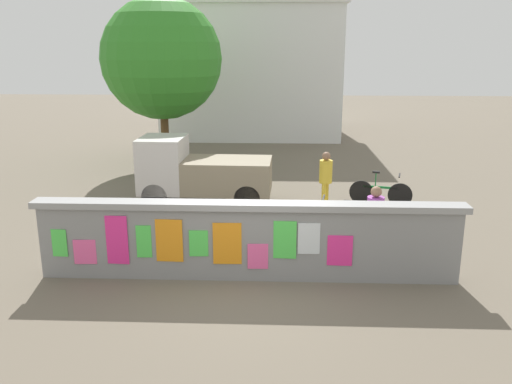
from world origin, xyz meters
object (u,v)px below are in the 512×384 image
motorcycle (348,216)px  tree_roadside (162,59)px  auto_rickshaw_truck (199,172)px  person_walking (326,176)px  person_bystander (375,217)px  bicycle_far (381,192)px  bicycle_near (272,235)px

motorcycle → tree_roadside: size_ratio=0.32×
auto_rickshaw_truck → tree_roadside: (-1.93, 4.86, 2.92)m
auto_rickshaw_truck → person_walking: (3.45, -0.71, 0.09)m
auto_rickshaw_truck → person_bystander: size_ratio=2.25×
bicycle_far → tree_roadside: (-6.97, 4.89, 3.45)m
bicycle_near → tree_roadside: bearing=115.3°
motorcycle → bicycle_near: bicycle_near is taller
auto_rickshaw_truck → person_bystander: 5.87m
bicycle_far → person_walking: (-1.59, -0.68, 0.62)m
bicycle_near → person_walking: (1.37, 2.91, 0.62)m
bicycle_far → person_bystander: person_bystander is taller
person_walking → motorcycle: bearing=-77.3°
bicycle_far → person_walking: 1.84m
bicycle_near → person_bystander: person_bystander is taller
person_walking → tree_roadside: (-5.38, 5.57, 2.83)m
bicycle_far → bicycle_near: bearing=-129.5°
motorcycle → tree_roadside: bearing=128.3°
motorcycle → person_bystander: person_bystander is taller
bicycle_far → motorcycle: bearing=-116.1°
bicycle_near → person_bystander: size_ratio=1.04×
auto_rickshaw_truck → motorcycle: (3.85, -2.46, -0.44)m
bicycle_near → person_walking: person_walking is taller
bicycle_near → bicycle_far: (2.95, 3.59, 0.00)m
bicycle_far → person_walking: bearing=-156.8°
auto_rickshaw_truck → bicycle_far: (5.04, -0.03, -0.54)m
auto_rickshaw_truck → person_walking: size_ratio=2.25×
tree_roadside → person_walking: bearing=-46.0°
auto_rickshaw_truck → motorcycle: 4.59m
motorcycle → bicycle_near: bearing=-146.8°
bicycle_near → tree_roadside: size_ratio=0.28×
person_walking → tree_roadside: size_ratio=0.27×
motorcycle → bicycle_far: bearing=63.9°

